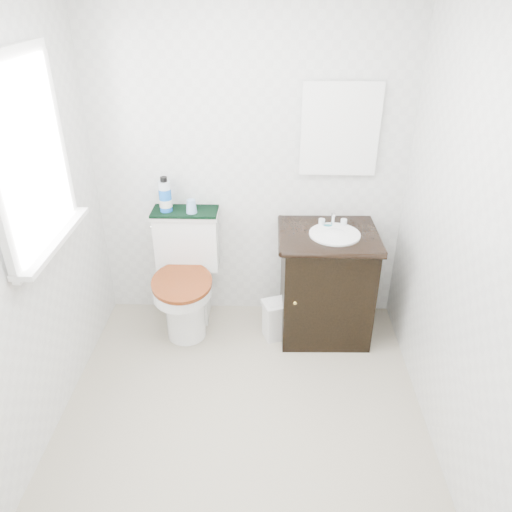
# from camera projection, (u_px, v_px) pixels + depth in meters

# --- Properties ---
(floor) EXTENTS (2.40, 2.40, 0.00)m
(floor) POSITION_uv_depth(u_px,v_px,m) (242.00, 421.00, 3.00)
(floor) COLOR #B6AB92
(floor) RESTS_ON ground
(wall_back) EXTENTS (2.40, 0.00, 2.40)m
(wall_back) POSITION_uv_depth(u_px,v_px,m) (249.00, 164.00, 3.46)
(wall_back) COLOR silver
(wall_back) RESTS_ON ground
(wall_front) EXTENTS (2.40, 0.00, 2.40)m
(wall_front) POSITION_uv_depth(u_px,v_px,m) (212.00, 448.00, 1.36)
(wall_front) COLOR silver
(wall_front) RESTS_ON ground
(wall_left) EXTENTS (0.00, 2.40, 2.40)m
(wall_left) POSITION_uv_depth(u_px,v_px,m) (15.00, 241.00, 2.44)
(wall_left) COLOR silver
(wall_left) RESTS_ON ground
(wall_right) EXTENTS (0.00, 2.40, 2.40)m
(wall_right) POSITION_uv_depth(u_px,v_px,m) (468.00, 247.00, 2.38)
(wall_right) COLOR silver
(wall_right) RESTS_ON ground
(window) EXTENTS (0.02, 0.70, 0.90)m
(window) POSITION_uv_depth(u_px,v_px,m) (27.00, 156.00, 2.49)
(window) COLOR white
(window) RESTS_ON wall_left
(mirror) EXTENTS (0.50, 0.02, 0.60)m
(mirror) POSITION_uv_depth(u_px,v_px,m) (340.00, 130.00, 3.30)
(mirror) COLOR silver
(mirror) RESTS_ON wall_back
(toilet) EXTENTS (0.48, 0.67, 0.87)m
(toilet) POSITION_uv_depth(u_px,v_px,m) (187.00, 281.00, 3.66)
(toilet) COLOR white
(toilet) RESTS_ON floor
(vanity) EXTENTS (0.67, 0.58, 0.92)m
(vanity) POSITION_uv_depth(u_px,v_px,m) (326.00, 282.00, 3.56)
(vanity) COLOR black
(vanity) RESTS_ON floor
(trash_bin) EXTENTS (0.25, 0.23, 0.30)m
(trash_bin) POSITION_uv_depth(u_px,v_px,m) (277.00, 319.00, 3.63)
(trash_bin) COLOR white
(trash_bin) RESTS_ON floor
(towel) EXTENTS (0.47, 0.22, 0.02)m
(towel) POSITION_uv_depth(u_px,v_px,m) (185.00, 211.00, 3.53)
(towel) COLOR black
(towel) RESTS_ON toilet
(mouthwash_bottle) EXTENTS (0.09, 0.09, 0.25)m
(mouthwash_bottle) POSITION_uv_depth(u_px,v_px,m) (165.00, 196.00, 3.46)
(mouthwash_bottle) COLOR blue
(mouthwash_bottle) RESTS_ON towel
(cup) EXTENTS (0.08, 0.08, 0.09)m
(cup) POSITION_uv_depth(u_px,v_px,m) (191.00, 206.00, 3.47)
(cup) COLOR #82A8D4
(cup) RESTS_ON towel
(soap_bar) EXTENTS (0.07, 0.05, 0.02)m
(soap_bar) POSITION_uv_depth(u_px,v_px,m) (328.00, 226.00, 3.45)
(soap_bar) COLOR #176570
(soap_bar) RESTS_ON vanity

